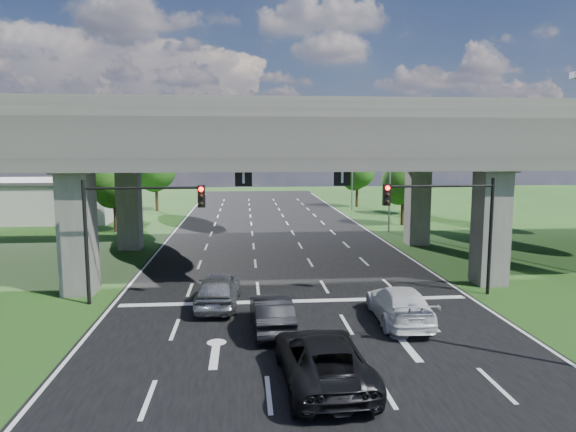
{
  "coord_description": "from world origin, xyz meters",
  "views": [
    {
      "loc": [
        -2.48,
        -20.75,
        7.44
      ],
      "look_at": [
        0.08,
        9.03,
        3.52
      ],
      "focal_mm": 32.0,
      "sensor_mm": 36.0,
      "label": 1
    }
  ],
  "objects": [
    {
      "name": "road",
      "position": [
        0.0,
        10.0,
        0.01
      ],
      "size": [
        18.0,
        120.0,
        0.03
      ],
      "primitive_type": "cube",
      "color": "black",
      "rests_on": "ground"
    },
    {
      "name": "tree_right_far",
      "position": [
        12.05,
        44.0,
        4.82
      ],
      "size": [
        4.5,
        4.5,
        7.8
      ],
      "color": "black",
      "rests_on": "ground"
    },
    {
      "name": "warehouse",
      "position": [
        -26.0,
        35.0,
        2.0
      ],
      "size": [
        20.0,
        10.0,
        4.0
      ],
      "primitive_type": "cube",
      "color": "#9E9E99",
      "rests_on": "ground"
    },
    {
      "name": "tree_right_near",
      "position": [
        13.05,
        28.0,
        4.5
      ],
      "size": [
        4.2,
        4.2,
        7.28
      ],
      "color": "black",
      "rests_on": "ground"
    },
    {
      "name": "tree_right_mid",
      "position": [
        16.05,
        36.0,
        4.17
      ],
      "size": [
        3.91,
        3.9,
        6.76
      ],
      "color": "black",
      "rests_on": "ground"
    },
    {
      "name": "car_white",
      "position": [
        4.15,
        0.17,
        0.79
      ],
      "size": [
        2.35,
        5.32,
        1.52
      ],
      "primitive_type": "imported",
      "rotation": [
        0.0,
        0.0,
        3.1
      ],
      "color": "silver",
      "rests_on": "road"
    },
    {
      "name": "streetlight_far",
      "position": [
        10.1,
        24.0,
        5.85
      ],
      "size": [
        3.38,
        0.25,
        10.0
      ],
      "color": "gray",
      "rests_on": "ground"
    },
    {
      "name": "streetlight_beyond",
      "position": [
        10.1,
        40.0,
        5.85
      ],
      "size": [
        3.38,
        0.25,
        10.0
      ],
      "color": "gray",
      "rests_on": "ground"
    },
    {
      "name": "ground",
      "position": [
        0.0,
        0.0,
        0.0
      ],
      "size": [
        160.0,
        160.0,
        0.0
      ],
      "primitive_type": "plane",
      "color": "#214215",
      "rests_on": "ground"
    },
    {
      "name": "overpass",
      "position": [
        0.0,
        12.0,
        7.92
      ],
      "size": [
        80.0,
        15.0,
        10.0
      ],
      "color": "#34312F",
      "rests_on": "ground"
    },
    {
      "name": "tree_left_mid",
      "position": [
        -16.95,
        34.0,
        4.17
      ],
      "size": [
        3.91,
        3.9,
        6.76
      ],
      "color": "black",
      "rests_on": "ground"
    },
    {
      "name": "car_silver",
      "position": [
        -3.75,
        3.0,
        0.85
      ],
      "size": [
        2.2,
        4.94,
        1.65
      ],
      "primitive_type": "imported",
      "rotation": [
        0.0,
        0.0,
        3.09
      ],
      "color": "#929499",
      "rests_on": "road"
    },
    {
      "name": "car_dark",
      "position": [
        -1.41,
        -0.48,
        0.75
      ],
      "size": [
        1.76,
        4.47,
        1.45
      ],
      "primitive_type": "imported",
      "rotation": [
        0.0,
        0.0,
        3.19
      ],
      "color": "black",
      "rests_on": "road"
    },
    {
      "name": "signal_right",
      "position": [
        7.82,
        3.94,
        4.19
      ],
      "size": [
        5.76,
        0.54,
        6.0
      ],
      "color": "black",
      "rests_on": "ground"
    },
    {
      "name": "tree_left_far",
      "position": [
        -12.95,
        42.0,
        5.14
      ],
      "size": [
        4.8,
        4.8,
        8.32
      ],
      "color": "black",
      "rests_on": "ground"
    },
    {
      "name": "signal_left",
      "position": [
        -7.82,
        3.94,
        4.19
      ],
      "size": [
        5.76,
        0.54,
        6.0
      ],
      "color": "black",
      "rests_on": "ground"
    },
    {
      "name": "tree_left_near",
      "position": [
        -13.95,
        26.0,
        4.82
      ],
      "size": [
        4.5,
        4.5,
        7.8
      ],
      "color": "black",
      "rests_on": "ground"
    },
    {
      "name": "car_trailing",
      "position": [
        -0.05,
        -5.35,
        0.82
      ],
      "size": [
        2.89,
        5.79,
        1.58
      ],
      "primitive_type": "imported",
      "rotation": [
        0.0,
        0.0,
        3.19
      ],
      "color": "black",
      "rests_on": "road"
    }
  ]
}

